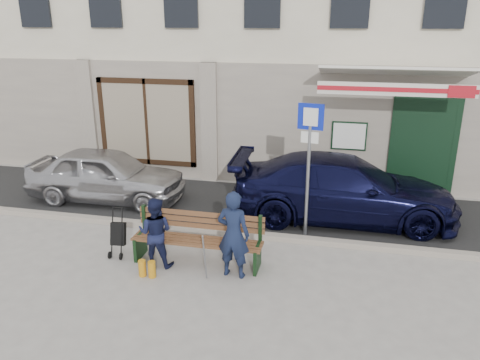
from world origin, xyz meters
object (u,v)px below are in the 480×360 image
(parking_sign, at_px, (309,149))
(stroller, at_px, (118,235))
(bench, at_px, (195,240))
(car_silver, at_px, (106,175))
(man, at_px, (233,235))
(woman, at_px, (155,232))
(car_navy, at_px, (343,189))

(parking_sign, height_order, stroller, parking_sign)
(bench, xyz_separation_m, stroller, (-1.50, -0.03, -0.05))
(parking_sign, relative_size, stroller, 2.94)
(car_silver, xyz_separation_m, man, (3.89, -2.86, 0.13))
(woman, bearing_deg, man, 175.21)
(car_navy, distance_m, parking_sign, 1.69)
(car_silver, height_order, stroller, car_silver)
(car_navy, xyz_separation_m, parking_sign, (-0.72, -1.03, 1.13))
(bench, distance_m, woman, 0.72)
(man, xyz_separation_m, stroller, (-2.30, 0.26, -0.37))
(car_navy, relative_size, man, 3.14)
(parking_sign, bearing_deg, woman, -133.83)
(parking_sign, relative_size, bench, 1.14)
(stroller, bearing_deg, car_silver, 114.80)
(car_silver, relative_size, parking_sign, 1.40)
(car_silver, height_order, bench, car_silver)
(parking_sign, bearing_deg, car_silver, 178.97)
(woman, bearing_deg, parking_sign, -146.22)
(car_silver, xyz_separation_m, car_navy, (5.68, 0.09, 0.06))
(parking_sign, xyz_separation_m, bench, (-1.87, -1.62, -1.39))
(parking_sign, xyz_separation_m, woman, (-2.53, -1.87, -1.20))
(man, relative_size, woman, 1.21)
(man, xyz_separation_m, woman, (-1.45, 0.05, -0.13))
(car_navy, distance_m, stroller, 4.91)
(car_navy, xyz_separation_m, woman, (-3.25, -2.90, -0.06))
(woman, bearing_deg, car_silver, -51.75)
(car_silver, distance_m, stroller, 3.05)
(bench, xyz_separation_m, man, (0.80, -0.30, 0.33))
(car_silver, distance_m, bench, 4.02)
(car_navy, xyz_separation_m, stroller, (-4.10, -2.69, -0.30))
(car_silver, height_order, parking_sign, parking_sign)
(bench, distance_m, stroller, 1.51)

